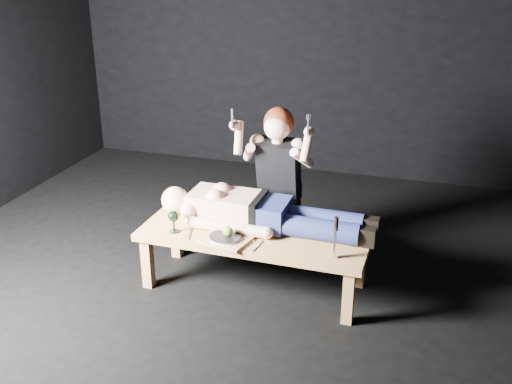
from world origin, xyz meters
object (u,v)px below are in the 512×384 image
at_px(lying_man, 266,209).
at_px(goblet, 174,222).
at_px(carving_knife, 335,238).
at_px(table, 254,260).
at_px(kneeling_woman, 281,179).
at_px(serving_tray, 225,240).

relative_size(lying_man, goblet, 10.37).
relative_size(lying_man, carving_knife, 5.78).
bearing_deg(table, carving_knife, -16.81).
bearing_deg(carving_knife, lying_man, 150.94).
height_order(table, kneeling_woman, kneeling_woman).
relative_size(lying_man, kneeling_woman, 1.33).
xyz_separation_m(serving_tray, carving_knife, (0.78, -0.01, 0.14)).
bearing_deg(serving_tray, kneeling_woman, 75.63).
bearing_deg(goblet, serving_tray, -3.52).
height_order(table, goblet, goblet).
distance_m(kneeling_woman, carving_knife, 0.99).
bearing_deg(lying_man, table, -111.98).
xyz_separation_m(kneeling_woman, carving_knife, (0.58, -0.79, -0.05)).
distance_m(serving_tray, carving_knife, 0.80).
bearing_deg(carving_knife, serving_tray, -179.94).
xyz_separation_m(serving_tray, goblet, (-0.40, 0.02, 0.07)).
xyz_separation_m(lying_man, carving_knife, (0.57, -0.33, 0.01)).
distance_m(serving_tray, goblet, 0.41).
height_order(kneeling_woman, goblet, kneeling_woman).
distance_m(goblet, carving_knife, 1.19).
bearing_deg(serving_tray, goblet, 176.48).
relative_size(table, kneeling_woman, 1.28).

